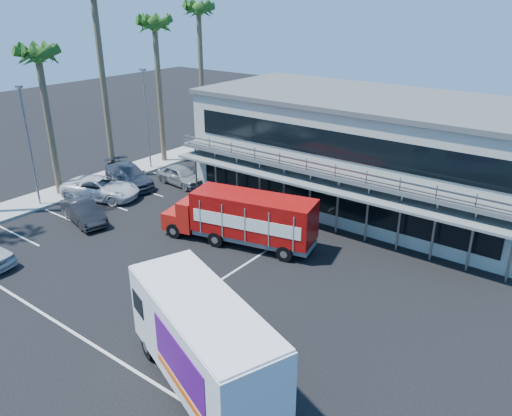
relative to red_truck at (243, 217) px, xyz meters
The scene contains 15 objects.
ground 5.16m from the red_truck, 95.07° to the right, with size 120.00×120.00×0.00m, color black.
building 10.59m from the red_truck, 75.70° to the left, with size 22.40×12.00×7.30m.
curb_strip 15.56m from the red_truck, behind, with size 3.00×32.00×0.16m, color #A5A399.
palm_c 17.19m from the red_truck, behind, with size 2.80×2.80×10.75m.
palm_d 19.45m from the red_truck, 168.64° to the left, with size 2.80×2.80×14.75m.
palm_e 19.35m from the red_truck, 151.72° to the left, with size 2.80×2.80×12.25m.
palm_f 22.88m from the red_truck, 138.71° to the left, with size 2.80×2.80×13.25m.
light_pole_near 15.40m from the red_truck, 165.22° to the right, with size 0.50×0.25×8.09m.
light_pole_far 16.12m from the red_truck, 157.24° to the left, with size 0.50×0.25×8.09m.
red_truck is the anchor object (origin of this frame).
white_van 11.55m from the red_truck, 58.67° to the right, with size 7.92×5.12×3.66m.
parked_car_b 10.63m from the red_truck, 159.77° to the right, with size 1.48×4.25×1.40m, color black.
parked_car_c 12.46m from the red_truck, behind, with size 2.53×5.48×1.52m, color silver.
parked_car_d 13.19m from the red_truck, 169.35° to the left, with size 2.23×5.48×1.59m, color #323743.
parked_car_e 11.14m from the red_truck, 153.53° to the left, with size 1.70×4.22×1.44m, color gray.
Camera 1 is at (16.46, -15.25, 13.10)m, focal length 35.00 mm.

